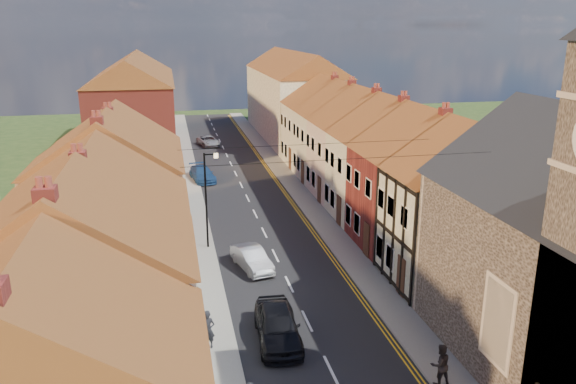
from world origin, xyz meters
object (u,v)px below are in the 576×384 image
at_px(car_near, 278,325).
at_px(pedestrian_left_b, 208,329).
at_px(car_far, 202,174).
at_px(car_distant, 208,141).
at_px(car_mid, 252,259).
at_px(pedestrian_right, 440,364).
at_px(lamppost, 207,194).

xyz_separation_m(car_near, pedestrian_left_b, (-3.04, -0.05, 0.18)).
xyz_separation_m(car_far, car_distant, (1.66, 15.19, -0.07)).
distance_m(car_near, car_mid, 7.83).
distance_m(car_near, car_distant, 42.73).
relative_size(car_near, car_mid, 1.20).
bearing_deg(pedestrian_right, car_distant, -86.65).
xyz_separation_m(lamppost, car_near, (2.13, -11.38, -2.76)).
relative_size(car_mid, car_far, 0.86).
bearing_deg(pedestrian_left_b, lamppost, 104.51).
relative_size(car_far, pedestrian_left_b, 2.61).
xyz_separation_m(pedestrian_right, pedestrian_left_b, (-8.51, 4.44, 0.00)).
distance_m(car_near, pedestrian_right, 7.08).
bearing_deg(car_distant, car_mid, -104.13).
height_order(lamppost, car_distant, lamppost).
distance_m(lamppost, car_far, 16.43).
distance_m(lamppost, car_mid, 5.07).
height_order(lamppost, pedestrian_right, lamppost).
bearing_deg(pedestrian_right, car_far, -80.77).
distance_m(lamppost, pedestrian_left_b, 11.76).
bearing_deg(pedestrian_right, lamppost, -67.49).
bearing_deg(car_near, pedestrian_right, -35.97).
distance_m(car_mid, car_far, 19.77).
height_order(car_far, pedestrian_left_b, pedestrian_left_b).
distance_m(car_mid, pedestrian_left_b, 8.46).
height_order(car_near, car_far, car_near).
bearing_deg(car_mid, pedestrian_left_b, -125.14).
xyz_separation_m(car_distant, pedestrian_left_b, (-3.18, -42.79, 0.40)).
relative_size(lamppost, pedestrian_right, 3.59).
bearing_deg(car_distant, car_near, -104.11).
distance_m(car_distant, pedestrian_left_b, 42.91).
height_order(lamppost, car_mid, lamppost).
bearing_deg(car_distant, pedestrian_left_b, -108.17).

